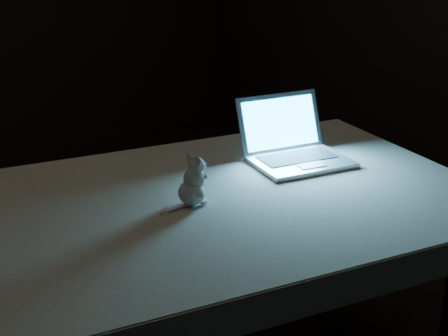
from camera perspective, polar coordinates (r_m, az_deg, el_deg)
table at (r=2.16m, az=-0.28°, el=-12.44°), size 1.66×1.24×0.80m
tablecloth at (r=2.04m, az=1.01°, el=-3.09°), size 1.63×1.12×0.10m
laptop at (r=2.20m, az=6.90°, el=3.00°), size 0.37×0.34×0.22m
plush_mouse at (r=1.88m, az=-2.90°, el=-1.13°), size 0.13×0.13×0.15m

